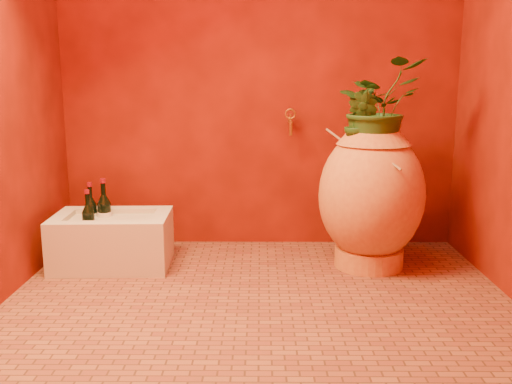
{
  "coord_description": "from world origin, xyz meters",
  "views": [
    {
      "loc": [
        0.01,
        -2.65,
        1.08
      ],
      "look_at": [
        -0.02,
        0.35,
        0.47
      ],
      "focal_mm": 40.0,
      "sensor_mm": 36.0,
      "label": 1
    }
  ],
  "objects_px": {
    "wine_bottle_c": "(89,223)",
    "wine_bottle_a": "(105,214)",
    "stone_basin": "(113,241)",
    "wall_tap": "(290,120)",
    "wine_bottle_b": "(91,215)",
    "amphora": "(371,194)"
  },
  "relations": [
    {
      "from": "amphora",
      "to": "stone_basin",
      "type": "xyz_separation_m",
      "value": [
        -1.48,
        0.0,
        -0.28
      ]
    },
    {
      "from": "wine_bottle_c",
      "to": "wine_bottle_a",
      "type": "bearing_deg",
      "value": 69.03
    },
    {
      "from": "stone_basin",
      "to": "wine_bottle_b",
      "type": "bearing_deg",
      "value": 148.1
    },
    {
      "from": "wine_bottle_c",
      "to": "wall_tap",
      "type": "height_order",
      "value": "wall_tap"
    },
    {
      "from": "wine_bottle_b",
      "to": "stone_basin",
      "type": "bearing_deg",
      "value": -31.9
    },
    {
      "from": "wine_bottle_c",
      "to": "wall_tap",
      "type": "distance_m",
      "value": 1.36
    },
    {
      "from": "stone_basin",
      "to": "wine_bottle_a",
      "type": "xyz_separation_m",
      "value": [
        -0.06,
        0.07,
        0.14
      ]
    },
    {
      "from": "amphora",
      "to": "wine_bottle_a",
      "type": "relative_size",
      "value": 2.58
    },
    {
      "from": "stone_basin",
      "to": "wine_bottle_b",
      "type": "height_order",
      "value": "wine_bottle_b"
    },
    {
      "from": "wine_bottle_a",
      "to": "wine_bottle_b",
      "type": "relative_size",
      "value": 1.09
    },
    {
      "from": "stone_basin",
      "to": "wall_tap",
      "type": "xyz_separation_m",
      "value": [
        1.04,
        0.4,
        0.67
      ]
    },
    {
      "from": "stone_basin",
      "to": "wine_bottle_a",
      "type": "height_order",
      "value": "wine_bottle_a"
    },
    {
      "from": "wine_bottle_a",
      "to": "stone_basin",
      "type": "bearing_deg",
      "value": -51.19
    },
    {
      "from": "wine_bottle_c",
      "to": "wall_tap",
      "type": "xyz_separation_m",
      "value": [
        1.15,
        0.47,
        0.54
      ]
    },
    {
      "from": "amphora",
      "to": "wall_tap",
      "type": "distance_m",
      "value": 0.71
    },
    {
      "from": "stone_basin",
      "to": "wine_bottle_a",
      "type": "relative_size",
      "value": 2.02
    },
    {
      "from": "wine_bottle_a",
      "to": "wine_bottle_b",
      "type": "bearing_deg",
      "value": 169.77
    },
    {
      "from": "wine_bottle_c",
      "to": "wall_tap",
      "type": "relative_size",
      "value": 1.82
    },
    {
      "from": "wine_bottle_b",
      "to": "wall_tap",
      "type": "bearing_deg",
      "value": 14.79
    },
    {
      "from": "amphora",
      "to": "wall_tap",
      "type": "xyz_separation_m",
      "value": [
        -0.44,
        0.4,
        0.39
      ]
    },
    {
      "from": "stone_basin",
      "to": "wall_tap",
      "type": "distance_m",
      "value": 1.3
    },
    {
      "from": "amphora",
      "to": "wine_bottle_a",
      "type": "xyz_separation_m",
      "value": [
        -1.54,
        0.08,
        -0.14
      ]
    }
  ]
}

